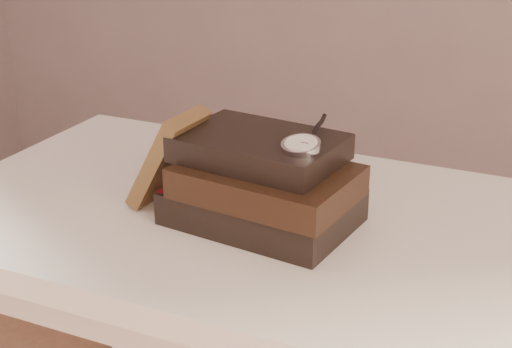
% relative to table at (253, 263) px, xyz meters
% --- Properties ---
extents(table, '(1.00, 0.60, 0.75)m').
position_rel_table_xyz_m(table, '(0.00, 0.00, 0.00)').
color(table, white).
rests_on(table, ground).
extents(book_stack, '(0.28, 0.21, 0.13)m').
position_rel_table_xyz_m(book_stack, '(0.03, -0.03, 0.15)').
color(book_stack, black).
rests_on(book_stack, table).
extents(journal, '(0.11, 0.11, 0.15)m').
position_rel_table_xyz_m(journal, '(-0.13, -0.03, 0.17)').
color(journal, '#47311B').
rests_on(journal, table).
extents(pocket_watch, '(0.06, 0.16, 0.02)m').
position_rel_table_xyz_m(pocket_watch, '(0.10, -0.05, 0.23)').
color(pocket_watch, silver).
rests_on(pocket_watch, book_stack).
extents(eyeglasses, '(0.12, 0.14, 0.05)m').
position_rel_table_xyz_m(eyeglasses, '(-0.05, 0.07, 0.17)').
color(eyeglasses, silver).
rests_on(eyeglasses, book_stack).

